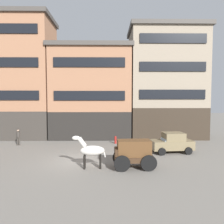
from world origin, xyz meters
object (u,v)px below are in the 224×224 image
(sedan_dark, at_px, (172,143))
(fire_hydrant_curbside, at_px, (115,140))
(cargo_wagon, at_px, (133,152))
(draft_horse, at_px, (91,150))
(pedestrian_officer, at_px, (18,136))

(sedan_dark, bearing_deg, fire_hydrant_curbside, 142.78)
(cargo_wagon, xyz_separation_m, draft_horse, (-2.95, -0.00, 0.12))
(draft_horse, bearing_deg, pedestrian_officer, 139.32)
(draft_horse, xyz_separation_m, fire_hydrant_curbside, (1.95, 7.94, -0.84))
(draft_horse, xyz_separation_m, pedestrian_officer, (-8.37, 7.20, -0.29))
(draft_horse, bearing_deg, fire_hydrant_curbside, 76.17)
(cargo_wagon, bearing_deg, pedestrian_officer, 147.57)
(draft_horse, relative_size, sedan_dark, 0.61)
(sedan_dark, height_order, pedestrian_officer, sedan_dark)
(pedestrian_officer, bearing_deg, draft_horse, -40.68)
(cargo_wagon, height_order, fire_hydrant_curbside, cargo_wagon)
(draft_horse, bearing_deg, sedan_dark, 30.45)
(cargo_wagon, relative_size, sedan_dark, 0.77)
(draft_horse, xyz_separation_m, sedan_dark, (6.99, 4.11, -0.36))
(cargo_wagon, relative_size, draft_horse, 1.26)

